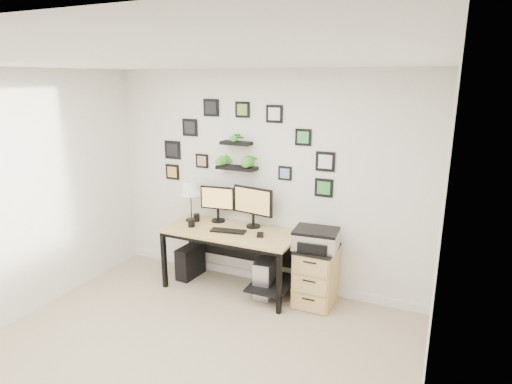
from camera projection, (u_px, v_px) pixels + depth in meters
The scene contains 14 objects.
room at pixel (262, 276), 5.44m from camera, with size 4.00×4.00×4.00m.
desk at pixel (234, 240), 5.10m from camera, with size 1.60×0.70×0.75m.
monitor_left at pixel (218, 201), 5.31m from camera, with size 0.44×0.19×0.45m.
monitor_right at pixel (253, 204), 5.09m from camera, with size 0.53×0.20×0.50m.
keyboard at pixel (228, 231), 5.01m from camera, with size 0.42×0.13×0.02m, color black.
mouse at pixel (260, 235), 4.86m from camera, with size 0.07×0.11×0.03m, color black.
table_lamp at pixel (190, 189), 5.31m from camera, with size 0.25×0.25×0.51m.
mug at pixel (191, 223), 5.17m from camera, with size 0.08×0.08×0.10m, color black.
pen_cup at pixel (197, 217), 5.37m from camera, with size 0.08×0.08×0.10m, color black.
pc_tower_black at pixel (190, 261), 5.52m from camera, with size 0.18×0.41×0.41m, color black.
pc_tower_grey at pixel (266, 276), 5.06m from camera, with size 0.24×0.47×0.45m.
file_cabinet at pixel (316, 276), 4.82m from camera, with size 0.43×0.53×0.67m.
printer at pixel (316, 239), 4.70m from camera, with size 0.51×0.42×0.22m.
wall_decor at pixel (238, 150), 5.10m from camera, with size 2.27×0.18×1.06m.
Camera 1 is at (2.00, -2.58, 2.48)m, focal length 30.00 mm.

